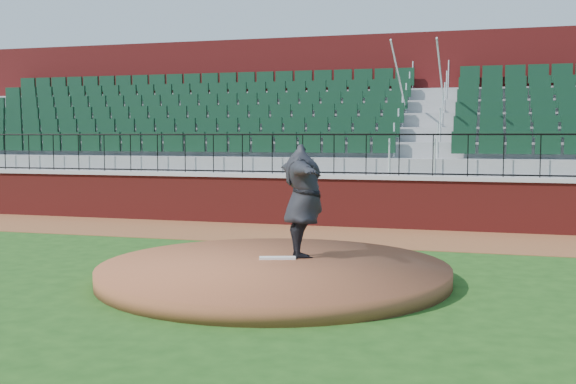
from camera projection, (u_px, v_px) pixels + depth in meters
The scene contains 10 objects.
ground at pixel (261, 284), 10.60m from camera, with size 90.00×90.00×0.00m, color #1C4413.
warning_track at pixel (336, 235), 15.77m from camera, with size 34.00×3.20×0.01m, color brown.
field_wall at pixel (350, 203), 17.25m from camera, with size 34.00×0.35×1.20m, color maroon.
wall_cap at pixel (350, 177), 17.20m from camera, with size 34.00×0.45×0.10m, color #B7B7B7.
wall_railing at pixel (350, 155), 17.16m from camera, with size 34.00×0.05×1.00m, color black, non-canonical shape.
seating_stands at pixel (369, 135), 19.72m from camera, with size 34.00×5.10×4.60m, color gray, non-canonical shape.
concourse_wall at pixel (383, 121), 22.37m from camera, with size 34.00×0.50×5.50m, color maroon.
pitchers_mound at pixel (274, 272), 10.91m from camera, with size 5.51×5.51×0.25m, color brown.
pitching_rubber at pixel (277, 258), 11.34m from camera, with size 0.59×0.15×0.04m, color white.
pitcher at pixel (303, 201), 11.45m from camera, with size 2.31×0.63×1.88m, color black.
Camera 1 is at (3.32, -9.92, 2.27)m, focal length 43.19 mm.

